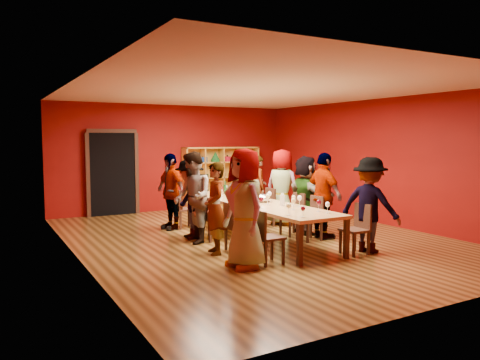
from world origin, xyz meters
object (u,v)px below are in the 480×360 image
spittoon_bowl (263,198)px  person_left_1 (215,208)px  chair_person_right_1 (313,216)px  shelving_unit (221,174)px  chair_person_left_1 (235,224)px  chair_person_right_4 (247,201)px  chair_person_left_3 (202,213)px  person_left_4 (171,191)px  person_right_2 (306,195)px  person_right_4 (259,188)px  chair_person_right_0 (358,226)px  person_left_3 (190,199)px  chair_person_right_2 (295,212)px  chair_person_left_2 (211,216)px  chair_person_left_0 (265,234)px  person_left_0 (245,208)px  wine_bottle (225,189)px  chair_person_left_4 (181,207)px  person_right_3 (282,187)px  person_right_0 (370,205)px  chair_person_right_3 (267,205)px  person_left_2 (193,197)px  tasting_table (256,204)px  person_right_1 (324,196)px

spittoon_bowl → person_left_1: bearing=-153.7°
chair_person_right_1 → shelving_unit: bearing=84.5°
chair_person_left_1 → chair_person_right_4: same height
chair_person_right_1 → chair_person_left_3: bearing=143.0°
person_left_4 → person_right_2: bearing=39.8°
person_right_4 → chair_person_right_0: bearing=-167.5°
person_left_3 → chair_person_right_4: (2.08, 1.27, -0.32)m
chair_person_right_2 → chair_person_right_0: bearing=-90.0°
chair_person_right_1 → chair_person_left_2: bearing=152.4°
chair_person_left_0 → person_left_0: (-0.38, 0.00, 0.45)m
chair_person_right_4 → wine_bottle: 0.95m
chair_person_right_1 → chair_person_right_2: same height
person_left_3 → chair_person_left_4: (0.26, 1.11, -0.32)m
chair_person_right_2 → wine_bottle: bearing=115.3°
chair_person_right_0 → person_right_3: size_ratio=0.50×
person_right_0 → wine_bottle: 3.73m
chair_person_right_0 → person_right_4: (0.35, 3.94, 0.31)m
chair_person_right_1 → spittoon_bowl: spittoon_bowl is taller
chair_person_right_1 → person_right_4: bearing=82.4°
chair_person_right_0 → person_right_4: bearing=84.9°
chair_person_left_4 → chair_person_right_0: same height
person_right_0 → chair_person_right_2: person_right_0 is taller
chair_person_right_2 → person_right_3: person_right_3 is taller
person_left_4 → chair_person_right_2: 2.83m
wine_bottle → chair_person_left_3: bearing=-138.3°
chair_person_left_0 → person_right_2: person_right_2 is taller
shelving_unit → chair_person_right_1: (-0.49, -5.03, -0.49)m
person_left_4 → chair_person_right_3: person_left_4 is taller
person_left_2 → person_right_2: 2.51m
person_left_0 → tasting_table: bearing=143.6°
person_left_2 → person_right_1: size_ratio=1.02×
person_left_2 → chair_person_right_0: (2.21, -2.24, -0.40)m
person_right_1 → chair_person_right_2: bearing=26.2°
chair_person_right_1 → chair_person_left_4: bearing=126.2°
person_left_4 → person_right_1: size_ratio=0.97×
chair_person_left_4 → chair_person_right_2: (1.82, -1.89, 0.00)m
person_right_2 → chair_person_right_3: (-0.28, 1.12, -0.35)m
tasting_table → person_right_4: 2.31m
tasting_table → chair_person_left_0: chair_person_left_0 is taller
person_left_4 → chair_person_right_4: size_ratio=1.93×
chair_person_right_1 → chair_person_right_3: size_ratio=1.00×
person_right_1 → person_right_2: (-0.00, 0.60, -0.04)m
chair_person_left_1 → spittoon_bowl: size_ratio=2.68×
wine_bottle → chair_person_left_1: bearing=-113.6°
person_left_0 → chair_person_right_2: person_left_0 is taller
spittoon_bowl → person_left_2: bearing=168.4°
person_left_4 → person_right_0: size_ratio=1.00×
person_left_4 → chair_person_right_4: (2.07, 0.16, -0.36)m
chair_person_right_2 → person_right_4: person_right_4 is taller
shelving_unit → chair_person_right_2: bearing=-96.3°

